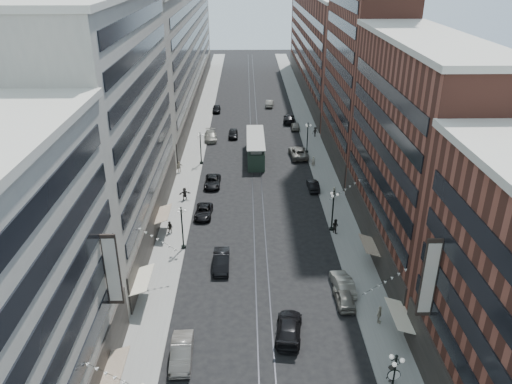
{
  "coord_description": "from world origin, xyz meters",
  "views": [
    {
      "loc": [
        -1.56,
        -23.33,
        31.72
      ],
      "look_at": [
        -0.41,
        33.26,
        5.0
      ],
      "focal_mm": 35.0,
      "sensor_mm": 36.0,
      "label": 1
    }
  ],
  "objects": [
    {
      "name": "pedestrian_5",
      "position": [
        -10.47,
        41.22,
        1.07
      ],
      "size": [
        1.77,
        0.93,
        1.83
      ],
      "primitive_type": "imported",
      "rotation": [
        0.0,
        0.0,
        0.28
      ],
      "color": "black",
      "rests_on": "sidewalk_west"
    },
    {
      "name": "building_east_mid",
      "position": [
        17.0,
        28.0,
        12.0
      ],
      "size": [
        8.0,
        30.0,
        24.0
      ],
      "primitive_type": "cube",
      "color": "brown",
      "rests_on": "ground"
    },
    {
      "name": "pedestrian_2",
      "position": [
        -11.28,
        31.61,
        0.96
      ],
      "size": [
        0.89,
        0.7,
        1.62
      ],
      "primitive_type": "imported",
      "rotation": [
        0.0,
        0.0,
        -0.39
      ],
      "color": "black",
      "rests_on": "sidewalk_west"
    },
    {
      "name": "rail_east",
      "position": [
        0.7,
        70.0,
        0.01
      ],
      "size": [
        0.12,
        180.0,
        0.02
      ],
      "primitive_type": "cube",
      "color": "#2D2D33",
      "rests_on": "ground"
    },
    {
      "name": "lamppost_sw_far",
      "position": [
        -9.2,
        28.0,
        3.1
      ],
      "size": [
        1.03,
        1.14,
        5.52
      ],
      "color": "black",
      "rests_on": "sidewalk_west"
    },
    {
      "name": "building_east_tower",
      "position": [
        17.0,
        56.0,
        21.0
      ],
      "size": [
        8.0,
        26.0,
        42.0
      ],
      "primitive_type": "cube",
      "color": "brown",
      "rests_on": "ground"
    },
    {
      "name": "building_east_far",
      "position": [
        17.0,
        105.0,
        12.0
      ],
      "size": [
        8.0,
        72.0,
        24.0
      ],
      "primitive_type": "cube",
      "color": "brown",
      "rests_on": "ground"
    },
    {
      "name": "sidewalk_east",
      "position": [
        11.0,
        70.0,
        0.07
      ],
      "size": [
        4.0,
        180.0,
        0.15
      ],
      "primitive_type": "cube",
      "color": "gray",
      "rests_on": "ground"
    },
    {
      "name": "building_west_mid",
      "position": [
        -17.0,
        33.0,
        14.0
      ],
      "size": [
        8.0,
        36.0,
        28.0
      ],
      "primitive_type": "cube",
      "color": "#A4A091",
      "rests_on": "ground"
    },
    {
      "name": "car_10",
      "position": [
        8.4,
        44.54,
        0.7
      ],
      "size": [
        1.63,
        4.31,
        1.4
      ],
      "primitive_type": "imported",
      "rotation": [
        0.0,
        0.0,
        3.18
      ],
      "color": "black",
      "rests_on": "ground"
    },
    {
      "name": "streetcar",
      "position": [
        0.0,
        58.0,
        1.74
      ],
      "size": [
        3.01,
        13.62,
        3.77
      ],
      "color": "#223529",
      "rests_on": "ground"
    },
    {
      "name": "car_4",
      "position": [
        8.15,
        17.29,
        0.75
      ],
      "size": [
        1.85,
        4.43,
        1.5
      ],
      "primitive_type": "imported",
      "rotation": [
        0.0,
        0.0,
        3.16
      ],
      "color": "slate",
      "rests_on": "ground"
    },
    {
      "name": "car_7",
      "position": [
        -6.8,
        46.23,
        0.71
      ],
      "size": [
        2.4,
        5.12,
        1.42
      ],
      "primitive_type": "imported",
      "rotation": [
        0.0,
        0.0,
        -0.01
      ],
      "color": "black",
      "rests_on": "ground"
    },
    {
      "name": "car_5",
      "position": [
        -4.5,
        24.03,
        0.84
      ],
      "size": [
        1.83,
        5.1,
        1.67
      ],
      "primitive_type": "imported",
      "rotation": [
        0.0,
        0.0,
        0.01
      ],
      "color": "black",
      "rests_on": "ground"
    },
    {
      "name": "ground",
      "position": [
        0.0,
        60.0,
        0.0
      ],
      "size": [
        220.0,
        220.0,
        0.0
      ],
      "primitive_type": "plane",
      "color": "black",
      "rests_on": "ground"
    },
    {
      "name": "pedestrian_8",
      "position": [
        9.5,
        53.38,
        1.02
      ],
      "size": [
        0.7,
        0.52,
        1.74
      ],
      "primitive_type": "imported",
      "rotation": [
        0.0,
        0.0,
        3.32
      ],
      "color": "#B6AC97",
      "rests_on": "sidewalk_east"
    },
    {
      "name": "car_extra_0",
      "position": [
        8.4,
        19.58,
        0.8
      ],
      "size": [
        2.17,
        4.98,
        1.59
      ],
      "primitive_type": "imported",
      "rotation": [
        0.0,
        0.0,
        3.24
      ],
      "color": "gray",
      "rests_on": "ground"
    },
    {
      "name": "car_1",
      "position": [
        -7.32,
        9.78,
        0.84
      ],
      "size": [
        1.93,
        5.13,
        1.67
      ],
      "primitive_type": "imported",
      "rotation": [
        0.0,
        0.0,
        0.03
      ],
      "color": "slate",
      "rests_on": "ground"
    },
    {
      "name": "pedestrian_6",
      "position": [
        -12.43,
        51.31,
        1.11
      ],
      "size": [
        1.16,
        0.59,
        1.92
      ],
      "primitive_type": "imported",
      "rotation": [
        0.0,
        0.0,
        3.21
      ],
      "color": "#B9AE99",
      "rests_on": "sidewalk_west"
    },
    {
      "name": "car_13",
      "position": [
        -4.12,
        68.9,
        0.76
      ],
      "size": [
        1.79,
        4.44,
        1.51
      ],
      "primitive_type": "imported",
      "rotation": [
        0.0,
        0.0,
        0.0
      ],
      "color": "black",
      "rests_on": "ground"
    },
    {
      "name": "lamppost_se_far",
      "position": [
        9.2,
        32.0,
        3.1
      ],
      "size": [
        1.03,
        1.14,
        5.52
      ],
      "color": "black",
      "rests_on": "sidewalk_east"
    },
    {
      "name": "car_6",
      "position": [
        2.2,
        12.73,
        0.82
      ],
      "size": [
        3.08,
        5.95,
        1.65
      ],
      "primitive_type": "imported",
      "rotation": [
        0.0,
        0.0,
        3.0
      ],
      "color": "black",
      "rests_on": "ground"
    },
    {
      "name": "car_extra_1",
      "position": [
        8.4,
        73.63,
        0.71
      ],
      "size": [
        1.87,
        4.25,
        1.42
      ],
      "primitive_type": "imported",
      "rotation": [
        0.0,
        0.0,
        3.1
      ],
      "color": "gray",
      "rests_on": "ground"
    },
    {
      "name": "pedestrian_extra_0",
      "position": [
        10.99,
        41.03,
        1.07
      ],
      "size": [
        0.74,
        0.8,
        1.83
      ],
      "primitive_type": "imported",
      "rotation": [
        0.0,
        0.0,
        0.96
      ],
      "color": "#AFAA91",
      "rests_on": "sidewalk_east"
    },
    {
      "name": "rail_west",
      "position": [
        -0.7,
        70.0,
        0.01
      ],
      "size": [
        0.12,
        180.0,
        0.02
      ],
      "primitive_type": "cube",
      "color": "#2D2D33",
      "rests_on": "ground"
    },
    {
      "name": "car_9",
      "position": [
        -8.27,
        86.46,
        0.76
      ],
      "size": [
        1.85,
        4.46,
        1.51
      ],
      "primitive_type": "imported",
      "rotation": [
        0.0,
        0.0,
        0.01
      ],
      "color": "black",
      "rests_on": "ground"
    },
    {
      "name": "car_8",
      "position": [
        -8.4,
        67.27,
        0.81
      ],
      "size": [
        2.6,
        5.7,
        1.62
      ],
      "primitive_type": "imported",
      "rotation": [
        0.0,
        0.0,
        0.06
      ],
      "color": "slate",
      "rests_on": "ground"
    },
    {
      "name": "pedestrian_7",
      "position": [
        9.53,
        31.33,
        1.1
      ],
      "size": [
        0.97,
        1.04,
        1.9
      ],
      "primitive_type": "imported",
      "rotation": [
        0.0,
        0.0,
        2.23
      ],
      "color": "black",
      "rests_on": "sidewalk_east"
    },
    {
      "name": "car_2",
      "position": [
        -7.43,
        36.35,
        0.67
      ],
      "size": [
        2.39,
        4.89,
        1.34
      ],
      "primitive_type": "imported",
      "rotation": [
        0.0,
        0.0,
        -0.04
      ],
      "color": "black",
      "rests_on": "ground"
    },
    {
      "name": "pedestrian_4",
      "position": [
        10.9,
        14.16,
        1.08
      ],
      "size": [
        0.9,
        1.2,
        1.87
      ],
      "primitive_type": "imported",
      "rotation": [
        0.0,
        0.0,
        1.15
      ],
      "color": "#ABA38E",
      "rests_on": "sidewalk_east"
    },
    {
      "name": "car_11",
      "position": [
        7.5,
        58.09,
        0.87
      ],
      "size": [
        3.3,
        6.47,
        1.75
      ],
      "primitive_type": "imported",
      "rotation": [
        0.0,
        0.0,
        3.21
      ],
      "color": "#66625A",
      "rests_on": "ground"
    },
    {
      "name": "building_west_far",
      "position": [
        -17.0,
        96.0,
        13.0
      ],
      "size": [
        8.0,
        90.0,
        26.0
      ],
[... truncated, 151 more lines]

